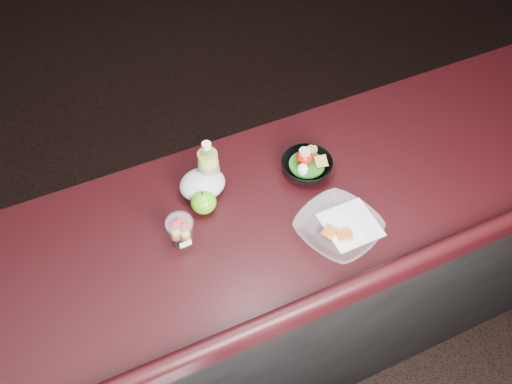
# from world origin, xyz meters

# --- Properties ---
(room_shell) EXTENTS (8.00, 8.00, 8.00)m
(room_shell) POSITION_xyz_m (0.00, 0.00, 1.83)
(room_shell) COLOR black
(room_shell) RESTS_ON ground
(counter) EXTENTS (4.06, 0.71, 1.02)m
(counter) POSITION_xyz_m (0.00, 0.30, 0.51)
(counter) COLOR black
(counter) RESTS_ON ground
(lemonade_bottle) EXTENTS (0.07, 0.07, 0.20)m
(lemonade_bottle) POSITION_xyz_m (-0.01, 0.47, 1.10)
(lemonade_bottle) COLOR #DBE53B
(lemonade_bottle) RESTS_ON counter
(fruit_cup) EXTENTS (0.08, 0.08, 0.12)m
(fruit_cup) POSITION_xyz_m (-0.17, 0.30, 1.08)
(fruit_cup) COLOR white
(fruit_cup) RESTS_ON counter
(green_apple) EXTENTS (0.08, 0.08, 0.08)m
(green_apple) POSITION_xyz_m (-0.07, 0.39, 1.06)
(green_apple) COLOR #3F8D10
(green_apple) RESTS_ON counter
(plastic_bag) EXTENTS (0.15, 0.12, 0.11)m
(plastic_bag) POSITION_xyz_m (-0.04, 0.45, 1.07)
(plastic_bag) COLOR silver
(plastic_bag) RESTS_ON counter
(snack_bowl) EXTENTS (0.22, 0.22, 0.09)m
(snack_bowl) POSITION_xyz_m (0.30, 0.39, 1.05)
(snack_bowl) COLOR black
(snack_bowl) RESTS_ON counter
(takeout_bowl) EXTENTS (0.31, 0.31, 0.06)m
(takeout_bowl) POSITION_xyz_m (0.26, 0.13, 1.05)
(takeout_bowl) COLOR silver
(takeout_bowl) RESTS_ON counter
(paper_napkin) EXTENTS (0.16, 0.16, 0.00)m
(paper_napkin) POSITION_xyz_m (0.32, 0.14, 1.02)
(paper_napkin) COLOR white
(paper_napkin) RESTS_ON counter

